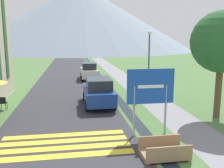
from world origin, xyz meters
TOP-DOWN VIEW (x-y plane):
  - ground_plane at (0.00, 20.00)m, footprint 160.00×160.00m
  - road at (-2.50, 30.00)m, footprint 6.40×60.00m
  - footpath at (3.60, 30.00)m, footprint 2.20×60.00m
  - drainage_channel at (1.20, 30.00)m, footprint 0.60×60.00m
  - crosswalk_marking at (-2.50, 4.31)m, footprint 5.44×2.54m
  - mountain_distant at (1.74, 92.84)m, footprint 83.06×83.06m
  - road_sign at (1.34, 4.76)m, footprint 2.16×0.11m
  - footbridge at (1.20, 2.56)m, footprint 1.70×1.10m
  - parked_car_near at (-0.40, 10.36)m, footprint 1.92×4.24m
  - parked_car_far at (-0.27, 21.13)m, footprint 1.78×3.92m
  - cafe_chair_far_right at (-6.35, 10.09)m, footprint 0.40×0.40m
  - streetlamp at (3.79, 12.82)m, footprint 0.28×0.28m
  - tree_by_path at (5.88, 6.71)m, footprint 3.34×3.34m

SIDE VIEW (x-z plane):
  - ground_plane at x=0.00m, z-range 0.00..0.00m
  - drainage_channel at x=1.20m, z-range 0.00..0.00m
  - road at x=-2.50m, z-range 0.00..0.01m
  - footpath at x=3.60m, z-range 0.00..0.01m
  - crosswalk_marking at x=-2.50m, z-range 0.00..0.01m
  - footbridge at x=1.20m, z-range -0.10..0.55m
  - cafe_chair_far_right at x=-6.35m, z-range 0.09..0.94m
  - parked_car_far at x=-0.27m, z-range 0.00..1.82m
  - parked_car_near at x=-0.40m, z-range 0.00..1.82m
  - road_sign at x=1.34m, z-range 0.51..3.57m
  - streetlamp at x=3.79m, z-range 0.47..5.43m
  - tree_by_path at x=5.88m, z-range 1.24..7.11m
  - mountain_distant at x=1.74m, z-range 0.00..24.40m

